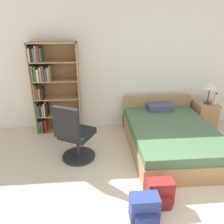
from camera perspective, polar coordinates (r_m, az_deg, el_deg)
wall_back at (r=4.73m, az=3.91°, el=11.49°), size 9.00×0.06×2.60m
bookshelf at (r=4.61m, az=-15.90°, el=6.01°), size 0.92×0.34×1.85m
bed at (r=4.23m, az=14.79°, el=-5.89°), size 1.47×2.08×0.72m
office_chair at (r=3.65m, az=-9.79°, el=-6.29°), size 0.67×0.71×1.03m
nightstand at (r=5.20m, az=22.87°, el=-0.82°), size 0.43×0.50×0.59m
table_lamp at (r=4.96m, az=24.28°, el=6.19°), size 0.28×0.28×0.47m
water_bottle at (r=5.02m, az=25.40°, el=3.08°), size 0.06×0.06×0.26m
backpack_red at (r=3.04m, az=12.46°, el=-20.00°), size 0.33×0.24×0.36m
backpack_blue at (r=2.82m, az=8.47°, el=-23.82°), size 0.34×0.27×0.34m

